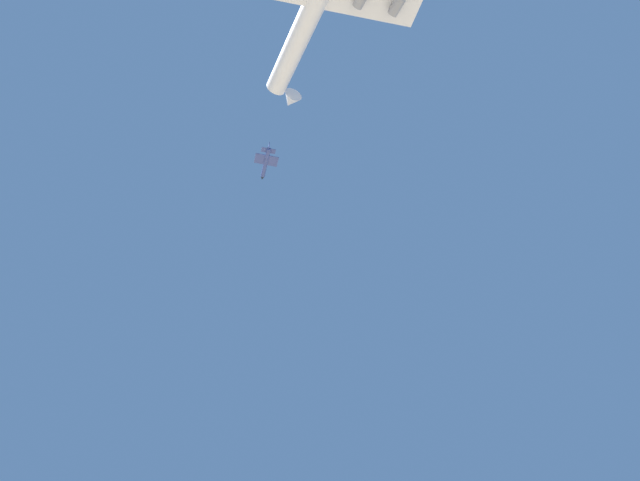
% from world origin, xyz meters
% --- Properties ---
extents(chase_jet_high_escort, '(11.74, 13.74, 4.00)m').
position_xyz_m(chase_jet_high_escort, '(9.60, 16.33, 122.79)').
color(chase_jet_high_escort, '#38478C').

